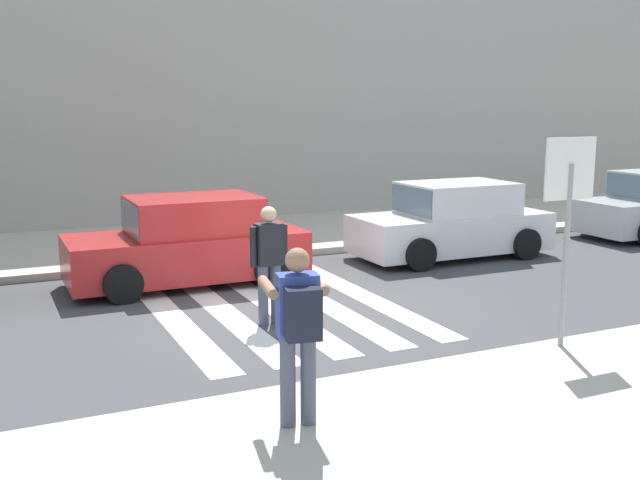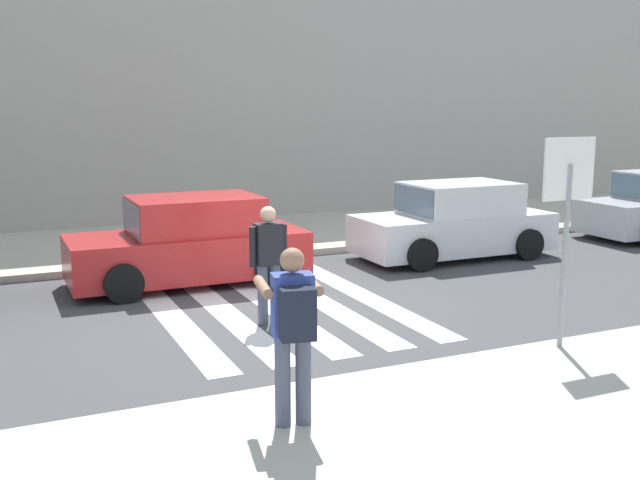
# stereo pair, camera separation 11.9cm
# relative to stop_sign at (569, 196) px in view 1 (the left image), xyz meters

# --- Properties ---
(ground_plane) EXTENTS (120.00, 120.00, 0.00)m
(ground_plane) POSITION_rel_stop_sign_xyz_m (-2.46, 3.43, -2.05)
(ground_plane) COLOR #424244
(sidewalk_far) EXTENTS (60.00, 4.80, 0.14)m
(sidewalk_far) POSITION_rel_stop_sign_xyz_m (-2.46, 9.43, -1.98)
(sidewalk_far) COLOR beige
(sidewalk_far) RESTS_ON ground
(building_facade_far) EXTENTS (56.00, 4.00, 7.87)m
(building_facade_far) POSITION_rel_stop_sign_xyz_m (-2.46, 13.83, 1.88)
(building_facade_far) COLOR #ADA89E
(building_facade_far) RESTS_ON ground
(crosswalk_stripe_0) EXTENTS (0.44, 5.20, 0.01)m
(crosswalk_stripe_0) POSITION_rel_stop_sign_xyz_m (-4.06, 3.63, -2.05)
(crosswalk_stripe_0) COLOR silver
(crosswalk_stripe_0) RESTS_ON ground
(crosswalk_stripe_1) EXTENTS (0.44, 5.20, 0.01)m
(crosswalk_stripe_1) POSITION_rel_stop_sign_xyz_m (-3.26, 3.63, -2.05)
(crosswalk_stripe_1) COLOR silver
(crosswalk_stripe_1) RESTS_ON ground
(crosswalk_stripe_2) EXTENTS (0.44, 5.20, 0.01)m
(crosswalk_stripe_2) POSITION_rel_stop_sign_xyz_m (-2.46, 3.63, -2.05)
(crosswalk_stripe_2) COLOR silver
(crosswalk_stripe_2) RESTS_ON ground
(crosswalk_stripe_3) EXTENTS (0.44, 5.20, 0.01)m
(crosswalk_stripe_3) POSITION_rel_stop_sign_xyz_m (-1.66, 3.63, -2.05)
(crosswalk_stripe_3) COLOR silver
(crosswalk_stripe_3) RESTS_ON ground
(crosswalk_stripe_4) EXTENTS (0.44, 5.20, 0.01)m
(crosswalk_stripe_4) POSITION_rel_stop_sign_xyz_m (-0.86, 3.63, -2.05)
(crosswalk_stripe_4) COLOR silver
(crosswalk_stripe_4) RESTS_ON ground
(stop_sign) EXTENTS (0.76, 0.08, 2.62)m
(stop_sign) POSITION_rel_stop_sign_xyz_m (0.00, 0.00, 0.00)
(stop_sign) COLOR gray
(stop_sign) RESTS_ON sidewalk_near
(photographer_with_backpack) EXTENTS (0.68, 0.91, 1.72)m
(photographer_with_backpack) POSITION_rel_stop_sign_xyz_m (-3.95, -0.81, -0.88)
(photographer_with_backpack) COLOR #474C60
(photographer_with_backpack) RESTS_ON sidewalk_near
(pedestrian_crossing) EXTENTS (0.58, 0.26, 1.72)m
(pedestrian_crossing) POSITION_rel_stop_sign_xyz_m (-2.84, 2.85, -1.08)
(pedestrian_crossing) COLOR #474C60
(pedestrian_crossing) RESTS_ON ground
(parked_car_red) EXTENTS (4.10, 1.92, 1.55)m
(parked_car_red) POSITION_rel_stop_sign_xyz_m (-3.25, 5.73, -1.33)
(parked_car_red) COLOR red
(parked_car_red) RESTS_ON ground
(parked_car_white) EXTENTS (4.10, 1.92, 1.55)m
(parked_car_white) POSITION_rel_stop_sign_xyz_m (2.32, 5.73, -1.33)
(parked_car_white) COLOR white
(parked_car_white) RESTS_ON ground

